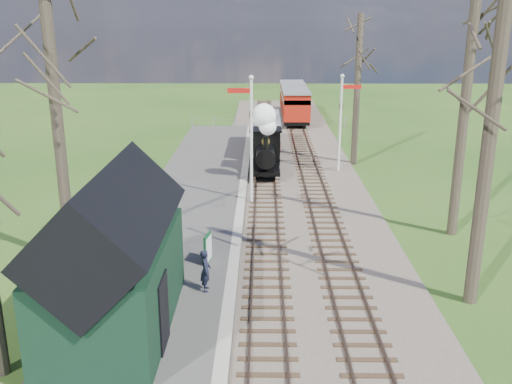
% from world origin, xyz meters
% --- Properties ---
extents(distant_hills, '(114.40, 48.00, 22.02)m').
position_xyz_m(distant_hills, '(1.40, 64.38, -16.21)').
color(distant_hills, '#385B23').
rests_on(distant_hills, ground).
extents(ballast_bed, '(8.00, 60.00, 0.10)m').
position_xyz_m(ballast_bed, '(1.30, 22.00, 0.05)').
color(ballast_bed, brown).
rests_on(ballast_bed, ground).
extents(track_near, '(1.60, 60.00, 0.15)m').
position_xyz_m(track_near, '(0.00, 22.00, 0.10)').
color(track_near, brown).
rests_on(track_near, ground).
extents(track_far, '(1.60, 60.00, 0.15)m').
position_xyz_m(track_far, '(2.60, 22.00, 0.10)').
color(track_far, brown).
rests_on(track_far, ground).
extents(platform, '(5.00, 44.00, 0.20)m').
position_xyz_m(platform, '(-3.50, 14.00, 0.10)').
color(platform, '#474442').
rests_on(platform, ground).
extents(coping_strip, '(0.40, 44.00, 0.21)m').
position_xyz_m(coping_strip, '(-1.20, 14.00, 0.10)').
color(coping_strip, '#B2AD9E').
rests_on(coping_strip, ground).
extents(station_shed, '(3.25, 6.30, 4.78)m').
position_xyz_m(station_shed, '(-4.30, 4.00, 2.27)').
color(station_shed, black).
rests_on(station_shed, platform).
extents(semaphore_near, '(1.22, 0.24, 6.22)m').
position_xyz_m(semaphore_near, '(-0.77, 16.00, 3.62)').
color(semaphore_near, silver).
rests_on(semaphore_near, ground).
extents(semaphore_far, '(1.22, 0.24, 5.72)m').
position_xyz_m(semaphore_far, '(4.37, 22.00, 3.35)').
color(semaphore_far, silver).
rests_on(semaphore_far, ground).
extents(bare_trees, '(15.51, 22.39, 12.00)m').
position_xyz_m(bare_trees, '(1.33, 10.10, 5.21)').
color(bare_trees, '#382D23').
rests_on(bare_trees, ground).
extents(fence_line, '(12.60, 0.08, 1.00)m').
position_xyz_m(fence_line, '(0.30, 36.00, 0.55)').
color(fence_line, slate).
rests_on(fence_line, ground).
extents(locomotive, '(1.68, 3.92, 4.20)m').
position_xyz_m(locomotive, '(-0.01, 20.91, 1.95)').
color(locomotive, black).
rests_on(locomotive, ground).
extents(coach, '(1.96, 6.72, 2.06)m').
position_xyz_m(coach, '(0.00, 26.97, 1.43)').
color(coach, black).
rests_on(coach, ground).
extents(red_carriage_a, '(2.27, 5.63, 2.39)m').
position_xyz_m(red_carriage_a, '(2.60, 37.67, 1.63)').
color(red_carriage_a, black).
rests_on(red_carriage_a, ground).
extents(red_carriage_b, '(2.27, 5.63, 2.39)m').
position_xyz_m(red_carriage_b, '(2.60, 43.17, 1.63)').
color(red_carriage_b, black).
rests_on(red_carriage_b, ground).
extents(sign_board, '(0.23, 0.75, 1.10)m').
position_xyz_m(sign_board, '(-2.13, 8.49, 0.75)').
color(sign_board, '#104C23').
rests_on(sign_board, platform).
extents(bench, '(0.43, 1.44, 0.82)m').
position_xyz_m(bench, '(-3.33, 5.86, 0.58)').
color(bench, '#4B2B1B').
rests_on(bench, platform).
extents(person, '(0.35, 0.52, 1.40)m').
position_xyz_m(person, '(-1.99, 6.29, 0.90)').
color(person, '#1A1C2F').
rests_on(person, platform).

